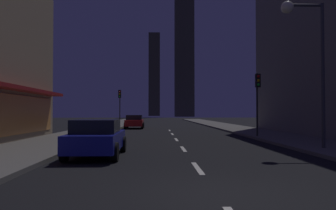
{
  "coord_description": "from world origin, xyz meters",
  "views": [
    {
      "loc": [
        -1.28,
        -6.76,
        1.73
      ],
      "look_at": [
        0.0,
        28.02,
        2.52
      ],
      "focal_mm": 34.54,
      "sensor_mm": 36.0,
      "label": 1
    }
  ],
  "objects_px": {
    "fire_hydrant_far_left": "(93,130)",
    "street_lamp_right": "(305,38)",
    "traffic_light_near_right": "(258,90)",
    "car_parked_near": "(97,138)",
    "traffic_light_far_left": "(120,100)",
    "car_parked_far": "(134,122)"
  },
  "relations": [
    {
      "from": "car_parked_near",
      "to": "traffic_light_far_left",
      "type": "bearing_deg",
      "value": 94.38
    },
    {
      "from": "car_parked_far",
      "to": "street_lamp_right",
      "type": "height_order",
      "value": "street_lamp_right"
    },
    {
      "from": "traffic_light_near_right",
      "to": "street_lamp_right",
      "type": "distance_m",
      "value": 7.37
    },
    {
      "from": "car_parked_near",
      "to": "traffic_light_near_right",
      "type": "distance_m",
      "value": 12.72
    },
    {
      "from": "traffic_light_far_left",
      "to": "street_lamp_right",
      "type": "distance_m",
      "value": 25.83
    },
    {
      "from": "traffic_light_far_left",
      "to": "traffic_light_near_right",
      "type": "bearing_deg",
      "value": -55.88
    },
    {
      "from": "car_parked_far",
      "to": "traffic_light_far_left",
      "type": "xyz_separation_m",
      "value": [
        -1.9,
        2.8,
        2.45
      ]
    },
    {
      "from": "car_parked_near",
      "to": "fire_hydrant_far_left",
      "type": "xyz_separation_m",
      "value": [
        -2.3,
        10.92,
        -0.29
      ]
    },
    {
      "from": "car_parked_far",
      "to": "traffic_light_near_right",
      "type": "xyz_separation_m",
      "value": [
        9.1,
        -13.43,
        2.45
      ]
    },
    {
      "from": "traffic_light_near_right",
      "to": "traffic_light_far_left",
      "type": "height_order",
      "value": "same"
    },
    {
      "from": "traffic_light_far_left",
      "to": "car_parked_near",
      "type": "bearing_deg",
      "value": -85.62
    },
    {
      "from": "car_parked_far",
      "to": "traffic_light_near_right",
      "type": "bearing_deg",
      "value": -55.88
    },
    {
      "from": "fire_hydrant_far_left",
      "to": "traffic_light_near_right",
      "type": "bearing_deg",
      "value": -11.74
    },
    {
      "from": "car_parked_near",
      "to": "traffic_light_far_left",
      "type": "height_order",
      "value": "traffic_light_far_left"
    },
    {
      "from": "fire_hydrant_far_left",
      "to": "car_parked_far",
      "type": "bearing_deg",
      "value": 78.26
    },
    {
      "from": "fire_hydrant_far_left",
      "to": "street_lamp_right",
      "type": "relative_size",
      "value": 0.1
    },
    {
      "from": "traffic_light_far_left",
      "to": "street_lamp_right",
      "type": "bearing_deg",
      "value": -65.02
    },
    {
      "from": "traffic_light_near_right",
      "to": "street_lamp_right",
      "type": "xyz_separation_m",
      "value": [
        -0.12,
        -7.12,
        1.87
      ]
    },
    {
      "from": "car_parked_far",
      "to": "street_lamp_right",
      "type": "distance_m",
      "value": 22.84
    },
    {
      "from": "car_parked_near",
      "to": "street_lamp_right",
      "type": "bearing_deg",
      "value": 9.01
    },
    {
      "from": "car_parked_near",
      "to": "street_lamp_right",
      "type": "xyz_separation_m",
      "value": [
        8.98,
        1.42,
        4.33
      ]
    },
    {
      "from": "traffic_light_near_right",
      "to": "car_parked_near",
      "type": "bearing_deg",
      "value": -136.8
    }
  ]
}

